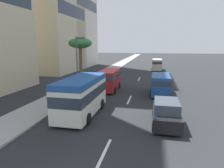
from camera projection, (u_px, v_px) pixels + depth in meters
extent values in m
plane|color=#26282B|center=(141.00, 75.00, 36.22)|extent=(198.00, 198.00, 0.00)
cube|color=#9E9B93|center=(102.00, 74.00, 37.66)|extent=(162.00, 3.30, 0.15)
cube|color=silver|center=(104.00, 154.00, 10.22)|extent=(3.20, 0.16, 0.01)
cube|color=silver|center=(129.00, 100.00, 20.29)|extent=(3.20, 0.16, 0.01)
cube|color=silver|center=(139.00, 79.00, 32.43)|extent=(3.20, 0.16, 0.01)
cube|color=#A51E1E|center=(109.00, 80.00, 24.20)|extent=(5.09, 1.99, 2.27)
cube|color=#2D3842|center=(109.00, 75.00, 24.10)|extent=(5.10, 1.99, 0.55)
cylinder|color=black|center=(114.00, 91.00, 22.73)|extent=(0.72, 0.24, 0.72)
cylinder|color=black|center=(98.00, 90.00, 23.11)|extent=(0.72, 0.24, 0.72)
cylinder|color=black|center=(119.00, 85.00, 25.66)|extent=(0.72, 0.24, 0.72)
cylinder|color=black|center=(105.00, 85.00, 26.05)|extent=(0.72, 0.24, 0.72)
cube|color=black|center=(166.00, 115.00, 14.09)|extent=(4.59, 1.78, 0.85)
cube|color=#38424C|center=(167.00, 106.00, 13.72)|extent=(2.52, 1.64, 0.70)
cylinder|color=black|center=(154.00, 112.00, 15.68)|extent=(0.64, 0.22, 0.64)
cylinder|color=black|center=(176.00, 113.00, 15.34)|extent=(0.64, 0.22, 0.64)
cylinder|color=black|center=(154.00, 126.00, 12.95)|extent=(0.64, 0.22, 0.64)
cylinder|color=black|center=(180.00, 128.00, 12.61)|extent=(0.64, 0.22, 0.64)
cube|color=beige|center=(157.00, 64.00, 43.45)|extent=(5.35, 1.97, 2.20)
cube|color=#2D3842|center=(157.00, 62.00, 43.36)|extent=(5.36, 1.98, 0.53)
cylinder|color=black|center=(152.00, 68.00, 45.37)|extent=(0.72, 0.24, 0.72)
cylinder|color=black|center=(161.00, 68.00, 44.99)|extent=(0.72, 0.24, 0.72)
cylinder|color=black|center=(152.00, 69.00, 42.28)|extent=(0.72, 0.24, 0.72)
cylinder|color=black|center=(161.00, 70.00, 41.90)|extent=(0.72, 0.24, 0.72)
cube|color=#1E478C|center=(160.00, 84.00, 22.19)|extent=(4.96, 1.93, 2.02)
cube|color=#2D3842|center=(161.00, 80.00, 22.10)|extent=(4.97, 1.93, 0.49)
cylinder|color=black|center=(152.00, 88.00, 23.96)|extent=(0.72, 0.24, 0.72)
cylinder|color=black|center=(168.00, 89.00, 23.59)|extent=(0.72, 0.24, 0.72)
cylinder|color=black|center=(151.00, 94.00, 21.11)|extent=(0.72, 0.24, 0.72)
cylinder|color=black|center=(169.00, 95.00, 20.73)|extent=(0.72, 0.24, 0.72)
cube|color=silver|center=(82.00, 98.00, 15.72)|extent=(6.37, 2.30, 2.30)
cube|color=#1E4C93|center=(81.00, 81.00, 15.46)|extent=(6.37, 2.30, 0.44)
cube|color=#28333D|center=(82.00, 92.00, 15.64)|extent=(6.38, 2.30, 0.77)
cylinder|color=black|center=(88.00, 119.00, 13.91)|extent=(0.84, 0.26, 0.84)
cylinder|color=black|center=(59.00, 116.00, 14.36)|extent=(0.84, 0.26, 0.84)
cylinder|color=black|center=(101.00, 104.00, 17.46)|extent=(0.84, 0.26, 0.84)
cylinder|color=black|center=(78.00, 102.00, 17.90)|extent=(0.84, 0.26, 0.84)
cylinder|color=#4C8C66|center=(65.00, 90.00, 22.05)|extent=(0.14, 0.14, 0.75)
cylinder|color=#4C8C66|center=(66.00, 90.00, 22.20)|extent=(0.14, 0.14, 0.75)
cube|color=#333338|center=(65.00, 84.00, 22.00)|extent=(0.32, 0.38, 0.59)
sphere|color=#9E7251|center=(65.00, 81.00, 21.92)|extent=(0.20, 0.20, 0.20)
cylinder|color=brown|center=(81.00, 65.00, 27.83)|extent=(0.42, 0.42, 5.06)
ellipsoid|color=#2D7238|center=(80.00, 43.00, 27.25)|extent=(3.20, 3.20, 1.44)
cylinder|color=#4C4C51|center=(77.00, 66.00, 21.89)|extent=(0.14, 0.14, 6.17)
cube|color=#4C4C51|center=(80.00, 38.00, 21.23)|extent=(0.24, 0.90, 0.20)
cube|color=#2D3847|center=(73.00, 11.00, 39.03)|extent=(12.97, 0.08, 2.36)
cube|color=#2D3847|center=(88.00, 4.00, 47.21)|extent=(14.06, 0.08, 2.48)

